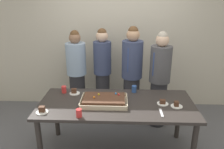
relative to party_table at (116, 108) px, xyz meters
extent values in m
cube|color=beige|center=(0.00, 1.60, 0.80)|extent=(8.00, 0.12, 3.00)
cube|color=#2D2826|center=(0.00, 0.00, 0.06)|extent=(2.07, 0.92, 0.04)
cylinder|color=#2D2826|center=(-0.96, -0.38, -0.33)|extent=(0.07, 0.07, 0.75)
cylinder|color=#2D2826|center=(0.96, -0.38, -0.33)|extent=(0.07, 0.07, 0.75)
cylinder|color=#2D2826|center=(-0.96, 0.38, -0.33)|extent=(0.07, 0.07, 0.75)
cylinder|color=#2D2826|center=(0.96, 0.38, -0.33)|extent=(0.07, 0.07, 0.75)
cube|color=beige|center=(-0.17, -0.01, 0.09)|extent=(0.62, 0.41, 0.01)
cube|color=beige|center=(-0.17, -0.21, 0.12)|extent=(0.62, 0.01, 0.05)
cube|color=beige|center=(-0.17, 0.19, 0.12)|extent=(0.62, 0.01, 0.05)
cube|color=beige|center=(-0.47, -0.01, 0.12)|extent=(0.01, 0.41, 0.05)
cube|color=beige|center=(0.14, -0.01, 0.12)|extent=(0.01, 0.41, 0.05)
cube|color=#4C2D1E|center=(-0.17, -0.01, 0.13)|extent=(0.55, 0.34, 0.07)
sphere|color=orange|center=(-0.30, -0.03, 0.18)|extent=(0.03, 0.03, 0.03)
sphere|color=#2D84E0|center=(-0.01, 0.09, 0.18)|extent=(0.03, 0.03, 0.03)
sphere|color=yellow|center=(-0.24, 0.06, 0.18)|extent=(0.03, 0.03, 0.03)
sphere|color=red|center=(0.03, 0.06, 0.18)|extent=(0.03, 0.03, 0.03)
cylinder|color=white|center=(-0.91, -0.30, 0.09)|extent=(0.15, 0.15, 0.01)
cube|color=#4C2D1E|center=(-0.91, -0.29, 0.13)|extent=(0.07, 0.05, 0.07)
cylinder|color=white|center=(0.78, -0.08, 0.09)|extent=(0.15, 0.15, 0.01)
cube|color=#4C2D1E|center=(0.77, -0.08, 0.12)|extent=(0.05, 0.06, 0.06)
cylinder|color=white|center=(0.61, -0.01, 0.09)|extent=(0.15, 0.15, 0.01)
cube|color=#4C2D1E|center=(0.61, -0.01, 0.12)|extent=(0.07, 0.05, 0.05)
cylinder|color=white|center=(-0.62, 0.27, 0.09)|extent=(0.15, 0.15, 0.01)
cube|color=#4C2D1E|center=(-0.63, 0.28, 0.13)|extent=(0.07, 0.05, 0.07)
cylinder|color=red|center=(-0.78, 0.30, 0.13)|extent=(0.07, 0.07, 0.10)
cylinder|color=#2D5199|center=(0.25, 0.36, 0.13)|extent=(0.07, 0.07, 0.10)
cylinder|color=red|center=(-0.44, -0.38, 0.13)|extent=(0.07, 0.07, 0.10)
cube|color=silver|center=(0.56, -0.25, 0.09)|extent=(0.03, 0.20, 0.01)
cylinder|color=#28282D|center=(0.24, 0.93, -0.30)|extent=(0.28, 0.28, 0.81)
cylinder|color=#384266|center=(0.24, 0.93, 0.43)|extent=(0.35, 0.35, 0.63)
cube|color=navy|center=(0.18, 0.77, 0.46)|extent=(0.04, 0.02, 0.40)
sphere|color=tan|center=(0.24, 0.93, 0.84)|extent=(0.22, 0.22, 0.22)
sphere|color=brown|center=(0.24, 0.93, 0.90)|extent=(0.17, 0.17, 0.17)
cylinder|color=#28282D|center=(0.69, 0.77, -0.30)|extent=(0.27, 0.27, 0.80)
cylinder|color=#4C4C51|center=(0.69, 0.77, 0.40)|extent=(0.34, 0.34, 0.59)
cube|color=navy|center=(0.57, 0.66, 0.43)|extent=(0.04, 0.02, 0.38)
sphere|color=beige|center=(0.69, 0.77, 0.79)|extent=(0.21, 0.21, 0.21)
sphere|color=#B2A899|center=(0.69, 0.77, 0.84)|extent=(0.16, 0.16, 0.16)
cylinder|color=#28282D|center=(-0.74, 1.08, -0.30)|extent=(0.28, 0.28, 0.80)
cylinder|color=#93ADCC|center=(-0.74, 1.08, 0.38)|extent=(0.35, 0.35, 0.56)
sphere|color=#8C664C|center=(-0.74, 1.08, 0.75)|extent=(0.20, 0.20, 0.20)
sphere|color=brown|center=(-0.74, 1.08, 0.81)|extent=(0.16, 0.16, 0.16)
cylinder|color=#28282D|center=(-0.28, 1.13, -0.30)|extent=(0.25, 0.25, 0.81)
cylinder|color=#384266|center=(-0.28, 1.13, 0.39)|extent=(0.32, 0.32, 0.58)
sphere|color=beige|center=(-0.28, 1.13, 0.78)|extent=(0.21, 0.21, 0.21)
sphere|color=brown|center=(-0.28, 1.13, 0.83)|extent=(0.16, 0.16, 0.16)
camera|label=1|loc=(0.04, -2.69, 1.45)|focal=35.83mm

